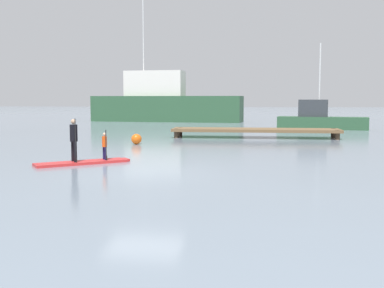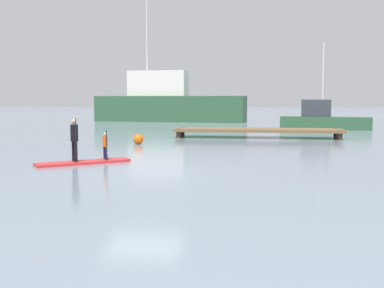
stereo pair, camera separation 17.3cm
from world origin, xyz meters
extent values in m
plane|color=gray|center=(0.00, 0.00, 0.00)|extent=(240.00, 240.00, 0.00)
cube|color=red|center=(-2.84, 1.88, 0.05)|extent=(3.16, 2.71, 0.10)
cube|color=red|center=(-1.47, 2.95, 0.05)|extent=(0.53, 0.58, 0.09)
cylinder|color=black|center=(-3.15, 1.85, 0.48)|extent=(0.12, 0.12, 0.76)
cylinder|color=black|center=(-2.94, 1.59, 0.48)|extent=(0.12, 0.12, 0.76)
cylinder|color=black|center=(-3.05, 1.72, 1.17)|extent=(0.39, 0.39, 0.63)
sphere|color=tan|center=(-3.05, 1.72, 1.60)|extent=(0.18, 0.18, 0.18)
cylinder|color=black|center=(-2.92, 1.55, 0.91)|extent=(0.03, 0.03, 1.62)
cube|color=black|center=(-2.92, 1.55, 0.19)|extent=(0.11, 0.13, 0.18)
cylinder|color=#19194C|center=(-2.17, 2.54, 0.35)|extent=(0.08, 0.08, 0.50)
cylinder|color=#19194C|center=(-2.04, 2.37, 0.35)|extent=(0.08, 0.08, 0.50)
cylinder|color=#E54C14|center=(-2.11, 2.45, 0.80)|extent=(0.26, 0.26, 0.41)
sphere|color=beige|center=(-2.11, 2.45, 1.08)|extent=(0.12, 0.12, 0.12)
cylinder|color=black|center=(-2.01, 2.32, 0.68)|extent=(0.03, 0.03, 1.16)
cube|color=black|center=(-2.01, 2.32, 0.19)|extent=(0.11, 0.13, 0.18)
cube|color=#2D5638|center=(-5.57, 34.59, 1.35)|extent=(16.14, 5.04, 2.69)
cube|color=white|center=(-6.91, 34.71, 4.02)|extent=(6.39, 2.91, 2.65)
cylinder|color=silver|center=(-8.14, 34.82, 10.04)|extent=(0.12, 0.12, 9.40)
cube|color=#2D5638|center=(8.98, 23.63, 0.49)|extent=(7.13, 2.75, 0.98)
cube|color=#33383D|center=(8.27, 23.76, 1.67)|extent=(2.40, 1.45, 1.37)
cylinder|color=silver|center=(8.71, 23.68, 4.57)|extent=(0.12, 0.12, 4.43)
cube|color=brown|center=(3.66, 14.67, 0.48)|extent=(10.32, 2.13, 0.18)
cylinder|color=#473828|center=(-1.20, 13.91, 0.29)|extent=(0.28, 0.28, 0.57)
cylinder|color=#473828|center=(-1.20, 15.44, 0.29)|extent=(0.28, 0.28, 0.57)
cylinder|color=#473828|center=(8.52, 13.91, 0.29)|extent=(0.28, 0.28, 0.57)
cylinder|color=#473828|center=(8.52, 15.44, 0.29)|extent=(0.28, 0.28, 0.57)
sphere|color=orange|center=(-2.65, 9.60, 0.28)|extent=(0.56, 0.56, 0.56)
camera|label=1|loc=(3.55, -15.01, 2.45)|focal=44.27mm
camera|label=2|loc=(3.72, -14.98, 2.45)|focal=44.27mm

